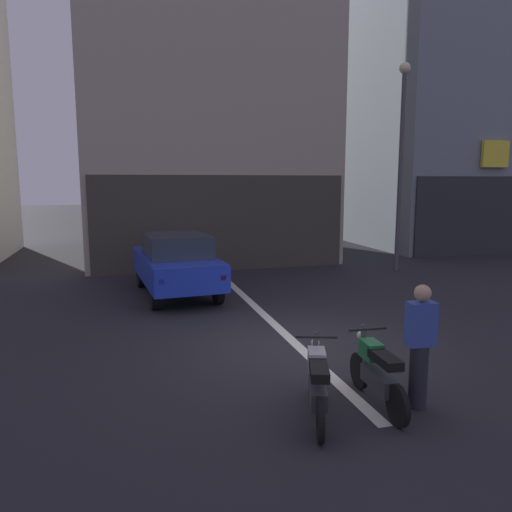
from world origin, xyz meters
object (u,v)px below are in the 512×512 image
Objects in this scene: motorcycle_silver_row_leftmost at (317,383)px; motorcycle_green_row_left_mid at (377,372)px; car_blue_crossing_near at (176,262)px; person_by_motorcycles at (420,346)px; street_lamp at (401,147)px.

motorcycle_silver_row_leftmost is 0.96× the size of motorcycle_green_row_left_mid.
person_by_motorcycles reaches higher than car_blue_crossing_near.
street_lamp is 11.68m from motorcycle_silver_row_leftmost.
person_by_motorcycles is (0.49, -0.22, 0.40)m from motorcycle_green_row_left_mid.
motorcycle_green_row_left_mid is (0.90, 0.11, 0.00)m from motorcycle_silver_row_leftmost.
motorcycle_green_row_left_mid is (1.87, -7.16, -0.43)m from car_blue_crossing_near.
car_blue_crossing_near is at bearing 104.67° from motorcycle_green_row_left_mid.
street_lamp is 4.04× the size of person_by_motorcycles.
person_by_motorcycles is at bearing -4.21° from motorcycle_silver_row_leftmost.
car_blue_crossing_near is 2.64× the size of motorcycle_silver_row_leftmost.
street_lamp is at bearing 12.29° from car_blue_crossing_near.
street_lamp reaches higher than motorcycle_silver_row_leftmost.
car_blue_crossing_near is 2.53× the size of person_by_motorcycles.
person_by_motorcycles is at bearing -72.22° from car_blue_crossing_near.
street_lamp is 4.04× the size of motorcycle_green_row_left_mid.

